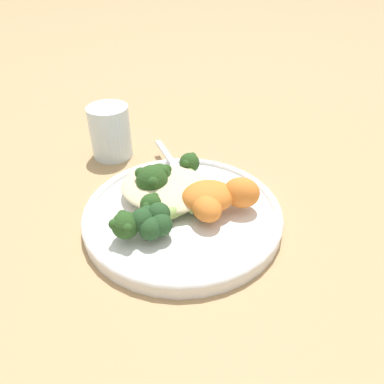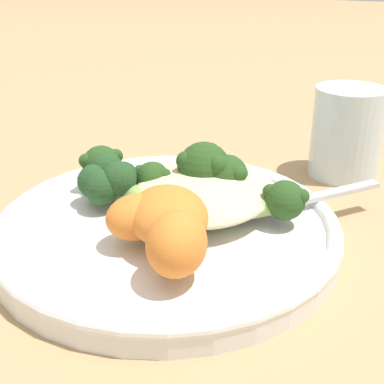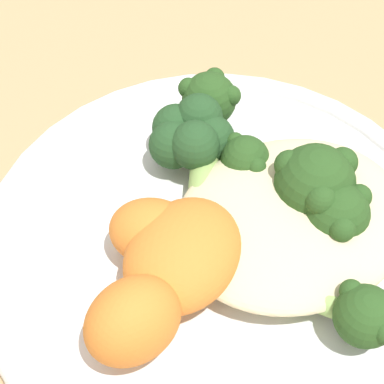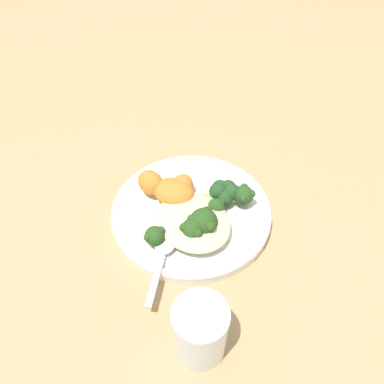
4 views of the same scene
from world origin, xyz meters
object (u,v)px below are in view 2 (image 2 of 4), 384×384
Objects in this scene: broccoli_stalk_0 at (245,206)px; water_glass at (347,133)px; broccoli_stalk_2 at (199,173)px; kale_tuft at (109,179)px; broccoli_stalk_4 at (114,176)px; plate at (168,228)px; broccoli_stalk_3 at (155,191)px; quinoa_mound at (205,190)px; sweet_potato_chunk_1 at (177,244)px; spoon at (285,202)px; sweet_potato_chunk_0 at (138,217)px; sweet_potato_chunk_2 at (168,215)px; broccoli_stalk_1 at (217,182)px.

water_glass reaches higher than broccoli_stalk_0.
broccoli_stalk_2 is 0.07m from kale_tuft.
broccoli_stalk_2 is 1.03× the size of broccoli_stalk_4.
broccoli_stalk_3 reaches higher than plate.
kale_tuft is (-0.00, -0.11, 0.00)m from broccoli_stalk_0.
broccoli_stalk_4 reaches higher than quinoa_mound.
sweet_potato_chunk_1 is at bearing -129.98° from broccoli_stalk_0.
kale_tuft is at bearing 147.83° from spoon.
broccoli_stalk_3 is 1.82× the size of sweet_potato_chunk_1.
sweet_potato_chunk_2 is (-0.01, 0.02, 0.00)m from sweet_potato_chunk_0.
kale_tuft reaches higher than broccoli_stalk_3.
broccoli_stalk_2 is 0.07m from broccoli_stalk_4.
quinoa_mound is at bearing 147.52° from spoon.
spoon is (-0.03, 0.14, -0.01)m from kale_tuft.
plate is 3.01× the size of water_glass.
spoon is at bearing -76.37° from broccoli_stalk_2.
broccoli_stalk_2 is 0.04m from broccoli_stalk_3.
broccoli_stalk_0 is at bearing 128.29° from sweet_potato_chunk_0.
kale_tuft is at bearing 133.67° from broccoli_stalk_4.
broccoli_stalk_0 is 1.32× the size of broccoli_stalk_1.
quinoa_mound is 2.71× the size of sweet_potato_chunk_1.
spoon is 0.14m from water_glass.
broccoli_stalk_1 is 1.84× the size of kale_tuft.
kale_tuft reaches higher than plate.
broccoli_stalk_4 reaches higher than broccoli_stalk_0.
plate is 0.05m from broccoli_stalk_1.
broccoli_stalk_4 is (-0.01, -0.11, 0.00)m from broccoli_stalk_0.
broccoli_stalk_3 is at bearing 147.74° from broccoli_stalk_1.
broccoli_stalk_1 is 0.06m from spoon.
sweet_potato_chunk_1 reaches higher than spoon.
broccoli_stalk_4 is at bearing 44.07° from broccoli_stalk_3.
water_glass reaches higher than sweet_potato_chunk_1.
kale_tuft is (0.03, -0.08, 0.00)m from broccoli_stalk_1.
broccoli_stalk_4 is at bearing -114.56° from plate.
spoon is (-0.03, 0.10, -0.01)m from broccoli_stalk_3.
sweet_potato_chunk_0 is at bearing -28.67° from water_glass.
broccoli_stalk_3 is 0.10m from sweet_potato_chunk_1.
plate is 0.05m from broccoli_stalk_2.
sweet_potato_chunk_0 reaches higher than broccoli_stalk_3.
kale_tuft is (0.02, -0.07, 0.01)m from quinoa_mound.
broccoli_stalk_3 is 0.04m from broccoli_stalk_4.
broccoli_stalk_2 is 0.08m from sweet_potato_chunk_0.
sweet_potato_chunk_0 is 0.02m from sweet_potato_chunk_2.
broccoli_stalk_4 is 1.27× the size of water_glass.
broccoli_stalk_4 is at bearing -47.61° from water_glass.
water_glass is at bearing -4.51° from broccoli_stalk_1.
broccoli_stalk_1 is at bearing 135.88° from quinoa_mound.
sweet_potato_chunk_1 reaches higher than plate.
broccoli_stalk_3 is 0.04m from kale_tuft.
quinoa_mound is 0.02m from broccoli_stalk_2.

